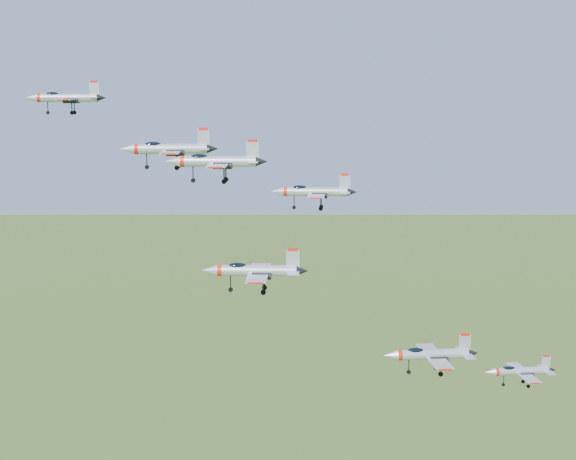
{
  "coord_description": "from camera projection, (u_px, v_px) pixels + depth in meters",
  "views": [
    {
      "loc": [
        11.27,
        -102.59,
        150.02
      ],
      "look_at": [
        13.63,
        -1.0,
        132.59
      ],
      "focal_mm": 50.0,
      "sensor_mm": 36.0,
      "label": 1
    }
  ],
  "objects": [
    {
      "name": "jet_lead",
      "position": [
        65.0,
        98.0,
        111.55
      ],
      "size": [
        11.15,
        9.22,
        2.98
      ],
      "rotation": [
        0.0,
        0.0,
        0.07
      ],
      "color": "silver"
    },
    {
      "name": "jet_left_high",
      "position": [
        168.0,
        149.0,
        98.69
      ],
      "size": [
        12.15,
        9.99,
        3.25
      ],
      "rotation": [
        0.0,
        0.0,
        0.03
      ],
      "color": "silver"
    },
    {
      "name": "jet_right_high",
      "position": [
        215.0,
        161.0,
        85.7
      ],
      "size": [
        11.09,
        9.14,
        2.97
      ],
      "rotation": [
        0.0,
        0.0,
        -0.05
      ],
      "color": "silver"
    },
    {
      "name": "jet_left_low",
      "position": [
        313.0,
        191.0,
        114.23
      ],
      "size": [
        12.44,
        10.32,
        3.32
      ],
      "rotation": [
        0.0,
        0.0,
        -0.09
      ],
      "color": "silver"
    },
    {
      "name": "jet_right_low",
      "position": [
        254.0,
        270.0,
        90.7
      ],
      "size": [
        12.23,
        10.1,
        3.27
      ],
      "rotation": [
        0.0,
        0.0,
        -0.05
      ],
      "color": "silver"
    },
    {
      "name": "jet_trail",
      "position": [
        430.0,
        354.0,
        108.68
      ],
      "size": [
        13.24,
        10.95,
        3.54
      ],
      "rotation": [
        0.0,
        0.0,
        0.07
      ],
      "color": "silver"
    },
    {
      "name": "jet_extra",
      "position": [
        519.0,
        371.0,
        112.1
      ],
      "size": [
        10.47,
        8.68,
        2.8
      ],
      "rotation": [
        0.0,
        0.0,
        0.08
      ],
      "color": "silver"
    }
  ]
}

